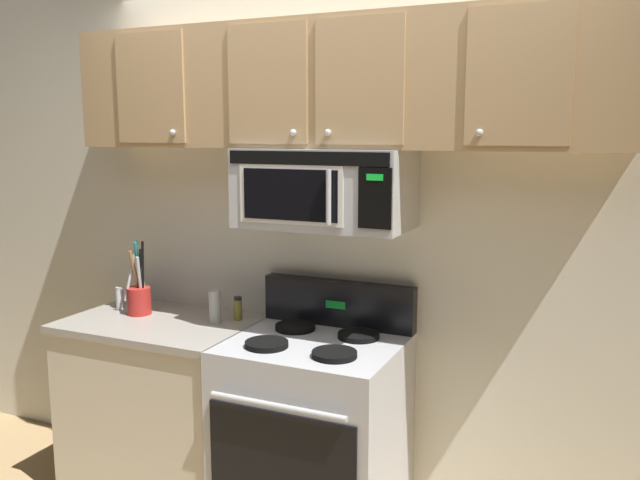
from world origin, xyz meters
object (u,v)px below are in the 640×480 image
(pepper_mill, at_px, (215,307))
(spice_jar, at_px, (238,308))
(salt_shaker, at_px, (120,298))
(utensil_crock_red, at_px, (139,296))
(over_range_microwave, at_px, (325,188))
(stove_range, at_px, (314,433))

(pepper_mill, height_order, spice_jar, pepper_mill)
(salt_shaker, relative_size, spice_jar, 0.97)
(utensil_crock_red, distance_m, salt_shaker, 0.18)
(over_range_microwave, distance_m, pepper_mill, 0.82)
(utensil_crock_red, height_order, spice_jar, utensil_crock_red)
(salt_shaker, bearing_deg, pepper_mill, -2.14)
(salt_shaker, distance_m, spice_jar, 0.69)
(over_range_microwave, height_order, utensil_crock_red, over_range_microwave)
(utensil_crock_red, xyz_separation_m, pepper_mill, (0.44, 0.03, -0.02))
(stove_range, bearing_deg, over_range_microwave, 90.14)
(stove_range, xyz_separation_m, over_range_microwave, (-0.00, 0.12, 1.11))
(stove_range, relative_size, spice_jar, 9.47)
(salt_shaker, bearing_deg, utensil_crock_red, -15.92)
(salt_shaker, xyz_separation_m, pepper_mill, (0.61, -0.02, 0.02))
(stove_range, xyz_separation_m, salt_shaker, (-1.18, 0.10, 0.49))
(stove_range, height_order, pepper_mill, stove_range)
(over_range_microwave, bearing_deg, pepper_mill, -175.51)
(stove_range, relative_size, utensil_crock_red, 2.92)
(over_range_microwave, distance_m, utensil_crock_red, 1.16)
(over_range_microwave, xyz_separation_m, salt_shaker, (-1.17, -0.02, -0.62))
(salt_shaker, relative_size, pepper_mill, 0.71)
(stove_range, bearing_deg, salt_shaker, 175.38)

